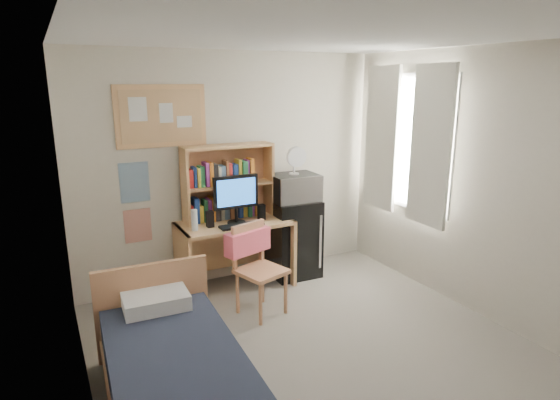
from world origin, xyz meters
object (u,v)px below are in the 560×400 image
desk (235,255)px  speaker_right (261,212)px  bulletin_board (161,116)px  desk_chair (261,270)px  desk_fan (294,162)px  monitor (236,199)px  bed (179,387)px  speaker_left (210,219)px  microwave (294,187)px  mini_fridge (293,237)px

desk → speaker_right: bearing=-11.3°
bulletin_board → desk_chair: size_ratio=1.02×
speaker_right → desk_fan: desk_fan is taller
desk → desk_fan: desk_fan is taller
desk → monitor: bearing=-90.0°
bed → speaker_left: speaker_left is taller
microwave → speaker_left: bearing=-173.6°
bed → microwave: 2.77m
speaker_left → speaker_right: 0.60m
bulletin_board → microwave: bulletin_board is taller
mini_fridge → speaker_left: bearing=-172.5°
bulletin_board → desk_fan: (1.41, -0.30, -0.55)m
desk → microwave: microwave is taller
desk_chair → mini_fridge: bearing=26.7°
bulletin_board → bed: bearing=-103.2°
desk_chair → monitor: size_ratio=1.72×
desk_chair → speaker_left: (-0.30, 0.64, 0.40)m
speaker_right → desk_fan: size_ratio=0.60×
mini_fridge → microwave: bearing=-90.0°
bulletin_board → speaker_left: bulletin_board is taller
desk → desk_fan: (0.75, 0.02, 0.99)m
bed → speaker_left: size_ratio=10.32×
desk_chair → microwave: size_ratio=1.73×
speaker_left → speaker_right: speaker_left is taller
mini_fridge → desk: bearing=-175.0°
desk_chair → mini_fridge: (0.76, 0.73, 0.00)m
speaker_left → desk_chair: bearing=-65.1°
bed → mini_fridge: bearing=47.0°
bulletin_board → mini_fridge: size_ratio=1.02×
mini_fridge → speaker_right: size_ratio=5.34×
desk → microwave: 1.02m
mini_fridge → desk_fan: desk_fan is taller
speaker_left → mini_fridge: bearing=5.3°
monitor → speaker_right: size_ratio=3.09×
monitor → speaker_left: bearing=180.0°
bulletin_board → monitor: 1.16m
bulletin_board → desk: (0.66, -0.31, -1.53)m
bulletin_board → desk_chair: (0.65, -1.01, -1.46)m
desk → mini_fridge: 0.76m
bed → monitor: (1.16, 1.75, 0.79)m
bulletin_board → microwave: bearing=-11.8°
monitor → desk_chair: bearing=-90.4°
bed → monitor: bearing=59.5°
mini_fridge → monitor: monitor is taller
desk_chair → microwave: bearing=26.0°
mini_fridge → bed: mini_fridge is taller
bed → desk_fan: desk_fan is taller
speaker_left → desk_fan: bearing=4.2°
desk_chair → bed: bearing=-153.1°
monitor → bed: bearing=-123.4°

